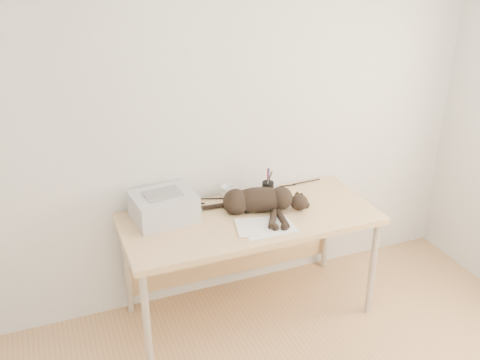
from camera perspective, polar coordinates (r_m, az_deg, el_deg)
name	(u,v)px	position (r m, az deg, el deg)	size (l,w,h in m)	color
wall_back	(229,114)	(3.44, -1.15, 7.06)	(3.50, 3.50, 0.00)	silver
desk	(245,228)	(3.49, 0.52, -5.15)	(1.60, 0.70, 0.74)	#E2B584
printer	(164,206)	(3.32, -8.16, -2.77)	(0.40, 0.35, 0.18)	#BBBBC0
papers	(266,227)	(3.23, 2.74, -5.00)	(0.37, 0.29, 0.01)	white
cat	(257,201)	(3.38, 1.80, -2.27)	(0.70, 0.47, 0.17)	black
mug	(228,192)	(3.55, -1.27, -1.34)	(0.10, 0.10, 0.09)	white
pen_cup	(268,189)	(3.58, 2.99, -0.98)	(0.08, 0.08, 0.20)	black
remote_grey	(193,205)	(3.47, -5.02, -2.72)	(0.05, 0.17, 0.02)	slate
remote_black	(243,205)	(3.46, 0.31, -2.72)	(0.05, 0.19, 0.02)	black
mouse	(278,188)	(3.69, 4.07, -0.82)	(0.06, 0.10, 0.03)	white
cable_tangle	(233,195)	(3.61, -0.80, -1.58)	(1.36, 0.09, 0.01)	black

